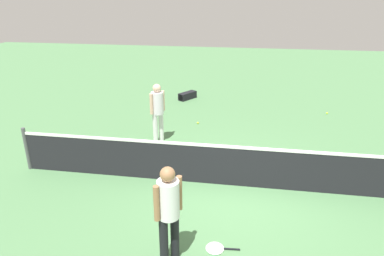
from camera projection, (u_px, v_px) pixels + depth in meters
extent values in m
plane|color=#4C7A4C|center=(235.00, 185.00, 7.79)|extent=(40.00, 40.00, 0.00)
cylinder|color=#4C4C51|center=(27.00, 149.00, 8.33)|extent=(0.09, 0.09, 1.07)
cube|color=black|center=(236.00, 167.00, 7.62)|extent=(10.00, 0.02, 0.91)
cube|color=white|center=(237.00, 147.00, 7.44)|extent=(10.00, 0.04, 0.06)
cylinder|color=white|center=(155.00, 129.00, 9.82)|extent=(0.19, 0.19, 0.85)
cylinder|color=white|center=(161.00, 127.00, 9.97)|extent=(0.19, 0.19, 0.85)
cylinder|color=white|center=(157.00, 103.00, 9.62)|extent=(0.47, 0.47, 0.62)
cylinder|color=beige|center=(151.00, 104.00, 9.47)|extent=(0.13, 0.13, 0.58)
cylinder|color=beige|center=(163.00, 101.00, 9.76)|extent=(0.13, 0.13, 0.58)
sphere|color=beige|center=(157.00, 88.00, 9.47)|extent=(0.32, 0.32, 0.23)
cylinder|color=black|center=(164.00, 242.00, 5.42)|extent=(0.20, 0.20, 0.85)
cylinder|color=black|center=(175.00, 236.00, 5.55)|extent=(0.20, 0.20, 0.85)
cylinder|color=white|center=(168.00, 199.00, 5.21)|extent=(0.48, 0.48, 0.62)
cylinder|color=#9E704C|center=(157.00, 203.00, 5.07)|extent=(0.13, 0.13, 0.58)
cylinder|color=#9E704C|center=(179.00, 193.00, 5.33)|extent=(0.13, 0.13, 0.58)
sphere|color=#9E704C|center=(168.00, 174.00, 5.05)|extent=(0.32, 0.32, 0.23)
torus|color=white|center=(195.00, 149.00, 9.53)|extent=(0.44, 0.44, 0.02)
cylinder|color=silver|center=(195.00, 149.00, 9.53)|extent=(0.37, 0.37, 0.00)
cylinder|color=black|center=(204.00, 147.00, 9.65)|extent=(0.25, 0.19, 0.03)
torus|color=white|center=(215.00, 248.00, 5.88)|extent=(0.34, 0.34, 0.02)
cylinder|color=silver|center=(215.00, 248.00, 5.88)|extent=(0.29, 0.29, 0.00)
cylinder|color=black|center=(232.00, 249.00, 5.85)|extent=(0.28, 0.05, 0.03)
sphere|color=#C6E033|center=(327.00, 113.00, 12.24)|extent=(0.07, 0.07, 0.07)
sphere|color=#C6E033|center=(198.00, 123.00, 11.34)|extent=(0.07, 0.07, 0.07)
sphere|color=#C6E033|center=(158.00, 162.00, 8.79)|extent=(0.07, 0.07, 0.07)
sphere|color=#C6E033|center=(130.00, 164.00, 8.68)|extent=(0.07, 0.07, 0.07)
cube|color=black|center=(188.00, 96.00, 13.88)|extent=(0.68, 0.82, 0.28)
cylinder|color=black|center=(181.00, 98.00, 13.64)|extent=(0.28, 0.23, 0.27)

